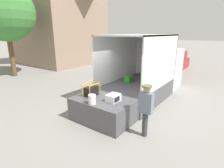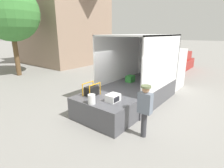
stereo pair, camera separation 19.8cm
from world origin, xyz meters
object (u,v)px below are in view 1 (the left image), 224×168
(street_tree, at_px, (5,12))
(box_truck, at_px, (150,75))
(worker_person, at_px, (146,106))
(pickup_truck_red, at_px, (171,63))
(portable_generator, at_px, (92,91))
(orange_bucket, at_px, (92,99))
(microwave, at_px, (113,98))
(utility_pole, at_px, (101,25))

(street_tree, bearing_deg, box_truck, -75.20)
(worker_person, relative_size, pickup_truck_red, 0.31)
(portable_generator, bearing_deg, orange_bucket, -136.50)
(box_truck, height_order, pickup_truck_red, box_truck)
(street_tree, bearing_deg, orange_bucket, -101.85)
(worker_person, bearing_deg, microwave, 85.98)
(worker_person, xyz_separation_m, street_tree, (1.60, 12.03, 3.63))
(portable_generator, bearing_deg, pickup_truck_red, 2.11)
(portable_generator, distance_m, street_tree, 10.40)
(portable_generator, xyz_separation_m, street_tree, (1.51, 9.63, 3.63))
(box_truck, height_order, utility_pole, utility_pole)
(utility_pole, bearing_deg, street_tree, 173.09)
(utility_pole, bearing_deg, microwave, -138.99)
(microwave, distance_m, portable_generator, 1.06)
(box_truck, relative_size, street_tree, 0.87)
(microwave, bearing_deg, street_tree, 81.99)
(worker_person, bearing_deg, portable_generator, 87.88)
(utility_pole, bearing_deg, worker_person, -135.49)
(worker_person, height_order, street_tree, street_tree)
(box_truck, distance_m, street_tree, 11.22)
(box_truck, bearing_deg, pickup_truck_red, 8.39)
(pickup_truck_red, xyz_separation_m, utility_pole, (-0.14, 8.08, 3.42))
(worker_person, bearing_deg, pickup_truck_red, 14.06)
(pickup_truck_red, bearing_deg, street_tree, 136.19)
(microwave, bearing_deg, portable_generator, 90.30)
(worker_person, height_order, pickup_truck_red, worker_person)
(orange_bucket, height_order, utility_pole, utility_pole)
(worker_person, distance_m, pickup_truck_red, 11.57)
(microwave, height_order, worker_person, worker_person)
(orange_bucket, xyz_separation_m, pickup_truck_red, (11.76, 1.02, -0.38))
(box_truck, distance_m, orange_bucket, 4.86)
(orange_bucket, bearing_deg, box_truck, -0.03)
(orange_bucket, height_order, street_tree, street_tree)
(box_truck, height_order, portable_generator, box_truck)
(orange_bucket, bearing_deg, portable_generator, 43.50)
(orange_bucket, bearing_deg, pickup_truck_red, 4.94)
(orange_bucket, bearing_deg, microwave, -35.12)
(worker_person, bearing_deg, box_truck, 22.58)
(portable_generator, xyz_separation_m, orange_bucket, (-0.64, -0.61, -0.02))
(box_truck, bearing_deg, worker_person, -157.42)
(portable_generator, relative_size, street_tree, 0.09)
(microwave, xyz_separation_m, pickup_truck_red, (11.12, 1.47, -0.35))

